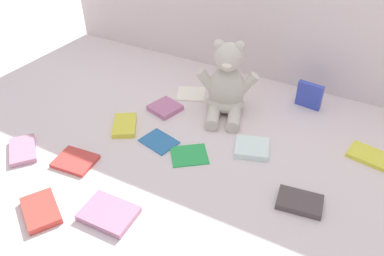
# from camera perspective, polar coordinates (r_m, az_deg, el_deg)

# --- Properties ---
(ground_plane) EXTENTS (3.20, 3.20, 0.00)m
(ground_plane) POSITION_cam_1_polar(r_m,az_deg,el_deg) (1.23, 2.30, -1.20)
(ground_plane) COLOR silver
(teddy_bear) EXTENTS (0.21, 0.21, 0.26)m
(teddy_bear) POSITION_cam_1_polar(r_m,az_deg,el_deg) (1.30, 5.10, 6.07)
(teddy_bear) COLOR beige
(teddy_bear) RESTS_ON ground_plane
(book_case_0) EXTENTS (0.15, 0.13, 0.02)m
(book_case_0) POSITION_cam_1_polar(r_m,az_deg,el_deg) (1.07, -21.38, -11.25)
(book_case_0) COLOR #CF3E35
(book_case_0) RESTS_ON ground_plane
(book_case_1) EXTENTS (0.12, 0.14, 0.02)m
(book_case_1) POSITION_cam_1_polar(r_m,az_deg,el_deg) (1.28, -9.90, 0.41)
(book_case_1) COLOR yellow
(book_case_1) RESTS_ON ground_plane
(book_case_2) EXTENTS (0.14, 0.14, 0.01)m
(book_case_2) POSITION_cam_1_polar(r_m,az_deg,el_deg) (1.16, -0.42, -3.96)
(book_case_2) COLOR green
(book_case_2) RESTS_ON ground_plane
(book_case_3) EXTENTS (0.12, 0.12, 0.02)m
(book_case_3) POSITION_cam_1_polar(r_m,az_deg,el_deg) (1.18, 8.77, -2.99)
(book_case_3) COLOR white
(book_case_3) RESTS_ON ground_plane
(book_case_4) EXTENTS (0.15, 0.10, 0.01)m
(book_case_4) POSITION_cam_1_polar(r_m,az_deg,el_deg) (1.27, 25.07, -3.89)
(book_case_4) COLOR yellow
(book_case_4) RESTS_ON ground_plane
(book_case_5) EXTENTS (0.14, 0.10, 0.02)m
(book_case_5) POSITION_cam_1_polar(r_m,az_deg,el_deg) (1.02, -12.17, -12.22)
(book_case_5) COLOR #AE7290
(book_case_5) RESTS_ON ground_plane
(book_case_6) EXTENTS (0.12, 0.10, 0.01)m
(book_case_6) POSITION_cam_1_polar(r_m,az_deg,el_deg) (1.18, -16.84, -4.68)
(book_case_6) COLOR #C73C36
(book_case_6) RESTS_ON ground_plane
(book_case_7) EXTENTS (0.11, 0.12, 0.02)m
(book_case_7) POSITION_cam_1_polar(r_m,az_deg,el_deg) (1.35, -3.98, 2.99)
(book_case_7) COLOR #BB6A95
(book_case_7) RESTS_ON ground_plane
(book_case_8) EXTENTS (0.12, 0.11, 0.01)m
(book_case_8) POSITION_cam_1_polar(r_m,az_deg,el_deg) (1.21, -4.89, -1.91)
(book_case_8) COLOR #2967A4
(book_case_8) RESTS_ON ground_plane
(book_case_9) EXTENTS (0.09, 0.03, 0.09)m
(book_case_9) POSITION_cam_1_polar(r_m,az_deg,el_deg) (1.40, 16.92, 4.61)
(book_case_9) COLOR #384ABC
(book_case_9) RESTS_ON ground_plane
(book_case_10) EXTENTS (0.14, 0.14, 0.02)m
(book_case_10) POSITION_cam_1_polar(r_m,az_deg,el_deg) (1.27, -23.69, -2.99)
(book_case_10) COLOR #B57893
(book_case_10) RESTS_ON ground_plane
(book_case_11) EXTENTS (0.12, 0.09, 0.02)m
(book_case_11) POSITION_cam_1_polar(r_m,az_deg,el_deg) (1.06, 15.59, -10.47)
(book_case_11) COLOR #4E4142
(book_case_11) RESTS_ON ground_plane
(book_case_12) EXTENTS (0.13, 0.13, 0.01)m
(book_case_12) POSITION_cam_1_polar(r_m,az_deg,el_deg) (1.43, -0.13, 5.16)
(book_case_12) COLOR white
(book_case_12) RESTS_ON ground_plane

